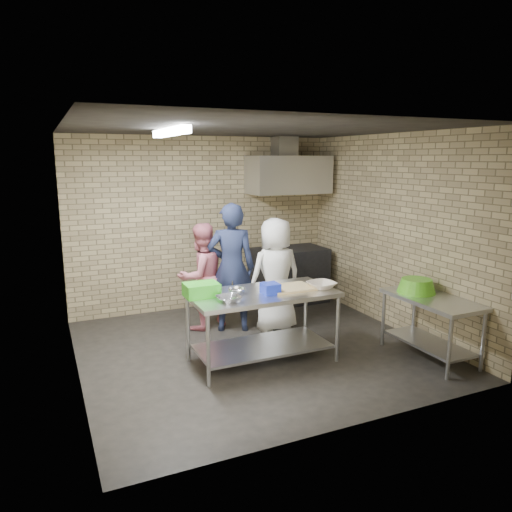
{
  "coord_description": "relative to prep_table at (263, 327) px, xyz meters",
  "views": [
    {
      "loc": [
        -2.35,
        -5.25,
        2.37
      ],
      "look_at": [
        0.1,
        0.2,
        1.15
      ],
      "focal_mm": 33.88,
      "sensor_mm": 36.0,
      "label": 1
    }
  ],
  "objects": [
    {
      "name": "floor",
      "position": [
        0.07,
        0.37,
        -0.42
      ],
      "size": [
        4.2,
        4.2,
        0.0
      ],
      "primitive_type": "plane",
      "color": "black",
      "rests_on": "ground"
    },
    {
      "name": "ceiling",
      "position": [
        0.07,
        0.37,
        2.28
      ],
      "size": [
        4.2,
        4.2,
        0.0
      ],
      "primitive_type": "plane",
      "rotation": [
        3.14,
        0.0,
        0.0
      ],
      "color": "black",
      "rests_on": "ground"
    },
    {
      "name": "back_wall",
      "position": [
        0.07,
        2.37,
        0.93
      ],
      "size": [
        4.2,
        0.06,
        2.7
      ],
      "primitive_type": "cube",
      "color": "tan",
      "rests_on": "ground"
    },
    {
      "name": "front_wall",
      "position": [
        0.07,
        -1.63,
        0.93
      ],
      "size": [
        4.2,
        0.06,
        2.7
      ],
      "primitive_type": "cube",
      "color": "tan",
      "rests_on": "ground"
    },
    {
      "name": "left_wall",
      "position": [
        -2.03,
        0.37,
        0.93
      ],
      "size": [
        0.06,
        4.0,
        2.7
      ],
      "primitive_type": "cube",
      "color": "tan",
      "rests_on": "ground"
    },
    {
      "name": "right_wall",
      "position": [
        2.17,
        0.37,
        0.93
      ],
      "size": [
        0.06,
        4.0,
        2.7
      ],
      "primitive_type": "cube",
      "color": "tan",
      "rests_on": "ground"
    },
    {
      "name": "prep_table",
      "position": [
        0.0,
        0.0,
        0.0
      ],
      "size": [
        1.69,
        0.85,
        0.85
      ],
      "primitive_type": "cube",
      "color": "silver",
      "rests_on": "floor"
    },
    {
      "name": "side_counter",
      "position": [
        1.87,
        -0.73,
        -0.05
      ],
      "size": [
        0.6,
        1.2,
        0.75
      ],
      "primitive_type": "cube",
      "color": "silver",
      "rests_on": "floor"
    },
    {
      "name": "stove",
      "position": [
        1.42,
        2.02,
        0.03
      ],
      "size": [
        1.2,
        0.7,
        0.9
      ],
      "primitive_type": "cube",
      "color": "black",
      "rests_on": "floor"
    },
    {
      "name": "range_hood",
      "position": [
        1.42,
        2.07,
        1.68
      ],
      "size": [
        1.3,
        0.6,
        0.6
      ],
      "primitive_type": "cube",
      "color": "silver",
      "rests_on": "back_wall"
    },
    {
      "name": "hood_duct",
      "position": [
        1.42,
        2.22,
        2.13
      ],
      "size": [
        0.35,
        0.3,
        0.3
      ],
      "primitive_type": "cube",
      "color": "#A5A8AD",
      "rests_on": "back_wall"
    },
    {
      "name": "wall_shelf",
      "position": [
        1.72,
        2.26,
        1.5
      ],
      "size": [
        0.8,
        0.2,
        0.04
      ],
      "primitive_type": "cube",
      "color": "#3F2B19",
      "rests_on": "back_wall"
    },
    {
      "name": "fluorescent_fixture",
      "position": [
        -0.93,
        0.37,
        2.22
      ],
      "size": [
        0.1,
        1.25,
        0.08
      ],
      "primitive_type": "cube",
      "color": "white",
      "rests_on": "ceiling"
    },
    {
      "name": "green_crate",
      "position": [
        -0.7,
        0.12,
        0.5
      ],
      "size": [
        0.38,
        0.28,
        0.15
      ],
      "primitive_type": "cube",
      "color": "green",
      "rests_on": "prep_table"
    },
    {
      "name": "blue_tub",
      "position": [
        0.05,
        -0.1,
        0.48
      ],
      "size": [
        0.19,
        0.19,
        0.12
      ],
      "primitive_type": "cube",
      "color": "#162AAC",
      "rests_on": "prep_table"
    },
    {
      "name": "cutting_board",
      "position": [
        0.35,
        -0.02,
        0.44
      ],
      "size": [
        0.52,
        0.39,
        0.03
      ],
      "primitive_type": "cube",
      "color": "tan",
      "rests_on": "prep_table"
    },
    {
      "name": "mixing_bowl_a",
      "position": [
        -0.5,
        -0.2,
        0.46
      ],
      "size": [
        0.3,
        0.3,
        0.06
      ],
      "primitive_type": "imported",
      "rotation": [
        0.0,
        0.0,
        0.13
      ],
      "color": "#ACADB3",
      "rests_on": "prep_table"
    },
    {
      "name": "mixing_bowl_b",
      "position": [
        -0.3,
        0.05,
        0.45
      ],
      "size": [
        0.23,
        0.23,
        0.06
      ],
      "primitive_type": "imported",
      "rotation": [
        0.0,
        0.0,
        0.13
      ],
      "color": "#B6B9BD",
      "rests_on": "prep_table"
    },
    {
      "name": "ceramic_bowl",
      "position": [
        0.7,
        -0.15,
        0.46
      ],
      "size": [
        0.36,
        0.36,
        0.08
      ],
      "primitive_type": "imported",
      "rotation": [
        0.0,
        0.0,
        0.13
      ],
      "color": "beige",
      "rests_on": "prep_table"
    },
    {
      "name": "green_basin",
      "position": [
        1.85,
        -0.48,
        0.41
      ],
      "size": [
        0.46,
        0.46,
        0.17
      ],
      "primitive_type": null,
      "color": "#59C626",
      "rests_on": "side_counter"
    },
    {
      "name": "bottle_red",
      "position": [
        1.47,
        2.26,
        1.61
      ],
      "size": [
        0.07,
        0.07,
        0.18
      ],
      "primitive_type": "cylinder",
      "color": "#B22619",
      "rests_on": "wall_shelf"
    },
    {
      "name": "bottle_green",
      "position": [
        1.87,
        2.26,
        1.59
      ],
      "size": [
        0.06,
        0.06,
        0.15
      ],
      "primitive_type": "cylinder",
      "color": "green",
      "rests_on": "wall_shelf"
    },
    {
      "name": "man_navy",
      "position": [
        0.06,
        1.14,
        0.47
      ],
      "size": [
        0.76,
        0.62,
        1.78
      ],
      "primitive_type": "imported",
      "rotation": [
        0.0,
        0.0,
        2.79
      ],
      "color": "#131A31",
      "rests_on": "floor"
    },
    {
      "name": "woman_pink",
      "position": [
        -0.3,
        1.39,
        0.32
      ],
      "size": [
        0.85,
        0.74,
        1.49
      ],
      "primitive_type": "imported",
      "rotation": [
        0.0,
        0.0,
        3.42
      ],
      "color": "#CC6C7A",
      "rests_on": "floor"
    },
    {
      "name": "woman_white",
      "position": [
        0.61,
        0.88,
        0.37
      ],
      "size": [
        0.78,
        0.52,
        1.58
      ],
      "primitive_type": "imported",
      "rotation": [
        0.0,
        0.0,
        3.17
      ],
      "color": "white",
      "rests_on": "floor"
    }
  ]
}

